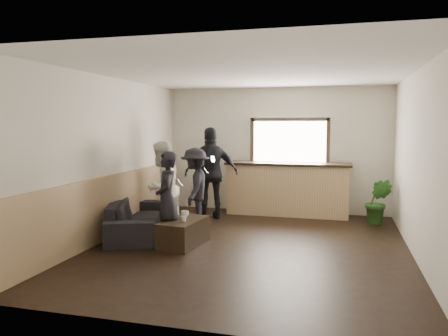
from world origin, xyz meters
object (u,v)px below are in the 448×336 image
(person_b, at_px, (162,188))
(cup_b, at_px, (184,219))
(bar_counter, at_px, (287,186))
(sofa, at_px, (135,217))
(person_a, at_px, (167,198))
(person_c, at_px, (195,187))
(coffee_table, at_px, (184,232))
(person_d, at_px, (211,173))
(potted_plant, at_px, (378,202))
(cup_a, at_px, (185,214))

(person_b, bearing_deg, cup_b, 47.00)
(bar_counter, relative_size, sofa, 1.24)
(person_a, relative_size, person_c, 1.00)
(coffee_table, distance_m, person_a, 0.62)
(cup_b, height_order, person_c, person_c)
(sofa, distance_m, person_b, 0.71)
(person_c, bearing_deg, person_d, 162.15)
(coffee_table, bearing_deg, sofa, 157.43)
(person_a, bearing_deg, potted_plant, 101.50)
(bar_counter, distance_m, potted_plant, 1.92)
(cup_a, distance_m, cup_b, 0.37)
(bar_counter, bearing_deg, person_b, -131.33)
(cup_a, bearing_deg, person_b, 145.12)
(potted_plant, height_order, person_a, person_a)
(cup_b, height_order, person_a, person_a)
(person_c, bearing_deg, cup_a, 0.01)
(cup_a, bearing_deg, sofa, 167.22)
(bar_counter, height_order, cup_a, bar_counter)
(cup_b, bearing_deg, person_b, 132.40)
(bar_counter, height_order, person_b, bar_counter)
(coffee_table, distance_m, person_d, 2.26)
(sofa, xyz_separation_m, person_c, (0.84, 0.92, 0.45))
(sofa, bearing_deg, cup_a, -124.72)
(potted_plant, xyz_separation_m, person_a, (-3.49, -2.43, 0.31))
(person_a, height_order, person_d, person_d)
(potted_plant, bearing_deg, cup_a, -145.91)
(coffee_table, relative_size, cup_a, 7.10)
(person_c, bearing_deg, bar_counter, 123.53)
(sofa, bearing_deg, person_a, -141.64)
(cup_a, bearing_deg, cup_b, -72.92)
(sofa, height_order, coffee_table, sofa)
(cup_b, xyz_separation_m, person_c, (-0.31, 1.51, 0.30))
(coffee_table, bearing_deg, bar_counter, 65.02)
(bar_counter, distance_m, person_c, 2.23)
(person_d, bearing_deg, potted_plant, 160.35)
(cup_b, distance_m, person_a, 0.47)
(coffee_table, height_order, person_c, person_c)
(person_c, bearing_deg, person_b, -37.54)
(potted_plant, distance_m, person_c, 3.63)
(person_a, bearing_deg, person_d, 153.16)
(sofa, distance_m, coffee_table, 1.19)
(bar_counter, height_order, sofa, bar_counter)
(coffee_table, height_order, person_b, person_b)
(potted_plant, bearing_deg, person_c, -163.12)
(cup_a, height_order, person_d, person_d)
(sofa, distance_m, cup_b, 1.30)
(bar_counter, height_order, potted_plant, bar_counter)
(cup_b, relative_size, person_b, 0.06)
(person_b, bearing_deg, potted_plant, 119.57)
(person_b, distance_m, person_c, 0.84)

